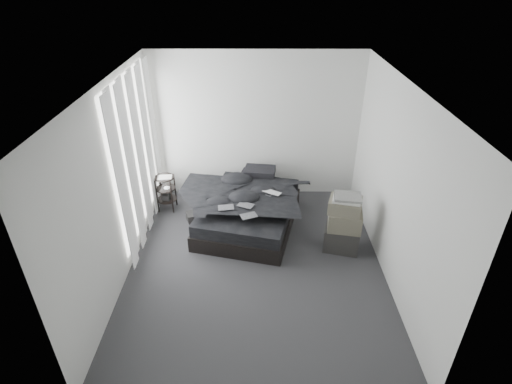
{
  "coord_description": "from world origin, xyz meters",
  "views": [
    {
      "loc": [
        0.01,
        -4.45,
        3.83
      ],
      "look_at": [
        0.0,
        0.8,
        0.75
      ],
      "focal_mm": 28.0,
      "sensor_mm": 36.0,
      "label": 1
    }
  ],
  "objects_px": {
    "bed": "(249,218)",
    "side_stand": "(166,193)",
    "box_lower": "(342,238)",
    "laptop": "(271,190)"
  },
  "relations": [
    {
      "from": "side_stand",
      "to": "box_lower",
      "type": "height_order",
      "value": "side_stand"
    },
    {
      "from": "laptop",
      "to": "bed",
      "type": "bearing_deg",
      "value": -154.5
    },
    {
      "from": "bed",
      "to": "box_lower",
      "type": "xyz_separation_m",
      "value": [
        1.41,
        -0.62,
        0.06
      ]
    },
    {
      "from": "laptop",
      "to": "box_lower",
      "type": "height_order",
      "value": "laptop"
    },
    {
      "from": "side_stand",
      "to": "box_lower",
      "type": "distance_m",
      "value": 3.06
    },
    {
      "from": "bed",
      "to": "side_stand",
      "type": "xyz_separation_m",
      "value": [
        -1.44,
        0.48,
        0.18
      ]
    },
    {
      "from": "side_stand",
      "to": "box_lower",
      "type": "xyz_separation_m",
      "value": [
        2.85,
        -1.11,
        -0.12
      ]
    },
    {
      "from": "laptop",
      "to": "box_lower",
      "type": "distance_m",
      "value": 1.31
    },
    {
      "from": "laptop",
      "to": "side_stand",
      "type": "xyz_separation_m",
      "value": [
        -1.79,
        0.52,
        -0.37
      ]
    },
    {
      "from": "bed",
      "to": "side_stand",
      "type": "bearing_deg",
      "value": 174.91
    }
  ]
}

